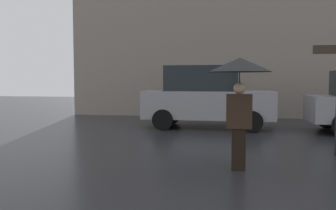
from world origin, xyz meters
TOP-DOWN VIEW (x-y plane):
  - pedestrian_with_umbrella at (-0.60, 4.13)m, footprint 1.10×1.10m
  - parked_car_left at (-1.56, 9.71)m, footprint 4.25×1.95m

SIDE VIEW (x-z plane):
  - parked_car_left at x=-1.56m, z-range 0.00..2.06m
  - pedestrian_with_umbrella at x=-0.60m, z-range 0.64..2.61m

